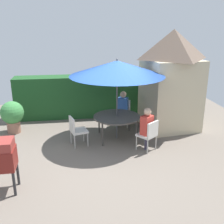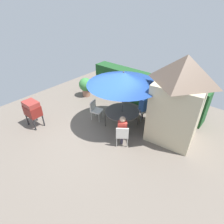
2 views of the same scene
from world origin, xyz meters
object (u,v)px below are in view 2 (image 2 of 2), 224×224
garden_shed (178,100)px  chair_far_side (144,108)px  chair_toward_hedge (95,109)px  person_in_blue (143,104)px  patio_table (122,112)px  bbq_grill (32,109)px  chair_near_shed (122,134)px  potted_plant_by_shed (86,86)px  patio_umbrella (123,78)px  person_in_red (122,127)px

garden_shed → chair_far_side: size_ratio=3.69×
chair_toward_hedge → person_in_blue: size_ratio=0.71×
chair_toward_hedge → person_in_blue: 2.20m
garden_shed → patio_table: size_ratio=2.28×
garden_shed → bbq_grill: 5.92m
chair_near_shed → potted_plant_by_shed: size_ratio=0.83×
chair_far_side → patio_umbrella: bearing=-110.3°
patio_table → chair_toward_hedge: (-1.27, -0.36, -0.17)m
chair_toward_hedge → potted_plant_by_shed: size_ratio=0.83×
garden_shed → bbq_grill: size_ratio=2.77×
bbq_grill → person_in_red: (3.65, 1.54, -0.06)m
person_in_red → bbq_grill: bearing=-157.1°
person_in_red → chair_far_side: bearing=98.1°
patio_umbrella → bbq_grill: (-2.94, -2.46, -1.39)m
garden_shed → chair_near_shed: 2.42m
chair_toward_hedge → patio_umbrella: bearing=15.6°
chair_near_shed → person_in_blue: size_ratio=0.71×
bbq_grill → person_in_red: bearing=22.9°
garden_shed → person_in_red: 2.28m
chair_near_shed → person_in_red: bearing=127.8°
chair_toward_hedge → garden_shed: bearing=18.8°
garden_shed → chair_near_shed: bearing=-124.7°
bbq_grill → person_in_blue: (3.33, 3.52, -0.06)m
potted_plant_by_shed → person_in_red: 4.46m
patio_table → chair_near_shed: bearing=-52.2°
patio_umbrella → garden_shed: bearing=20.8°
person_in_red → person_in_blue: 2.00m
garden_shed → patio_table: (-1.97, -0.75, -1.00)m
patio_table → chair_near_shed: (0.77, -0.99, -0.17)m
bbq_grill → patio_table: bearing=40.0°
garden_shed → person_in_blue: garden_shed is taller
bbq_grill → chair_toward_hedge: bearing=51.7°
chair_near_shed → potted_plant_by_shed: (-4.10, 1.94, 0.11)m
garden_shed → patio_umbrella: garden_shed is taller
patio_table → potted_plant_by_shed: (-3.33, 0.96, -0.07)m
patio_table → person_in_blue: (0.39, 1.06, 0.09)m
bbq_grill → potted_plant_by_shed: (-0.40, 3.42, -0.22)m
patio_table → potted_plant_by_shed: 3.47m
patio_umbrella → person_in_blue: (0.39, 1.06, -1.45)m
patio_umbrella → person_in_red: bearing=-52.2°
potted_plant_by_shed → person_in_red: person_in_red is taller
potted_plant_by_shed → chair_near_shed: bearing=-25.4°
potted_plant_by_shed → chair_far_side: bearing=2.8°
patio_table → bbq_grill: size_ratio=1.22×
garden_shed → chair_toward_hedge: bearing=-161.2°
patio_table → chair_far_side: bearing=69.7°
patio_table → chair_toward_hedge: size_ratio=1.62×
garden_shed → chair_far_side: (-1.55, 0.39, -1.18)m
person_in_red → potted_plant_by_shed: bearing=155.1°
patio_umbrella → person_in_blue: 1.84m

